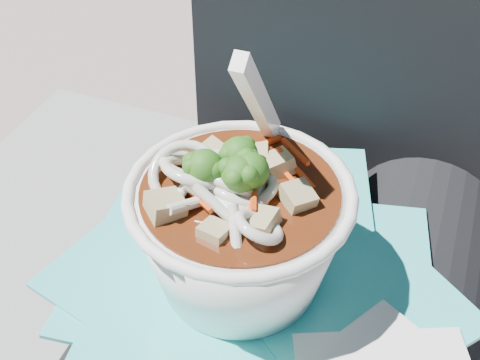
% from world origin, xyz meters
% --- Properties ---
extents(person_body, '(0.34, 0.94, 0.97)m').
position_xyz_m(person_body, '(0.00, 0.09, 0.53)').
color(person_body, black).
rests_on(person_body, ground).
extents(plastic_bag, '(0.36, 0.41, 0.02)m').
position_xyz_m(plastic_bag, '(-0.03, -0.01, 0.59)').
color(plastic_bag, '#2EC0BE').
rests_on(plastic_bag, lap).
extents(udon_bowl, '(0.21, 0.21, 0.21)m').
position_xyz_m(udon_bowl, '(-0.04, 0.01, 0.65)').
color(udon_bowl, white).
rests_on(udon_bowl, plastic_bag).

